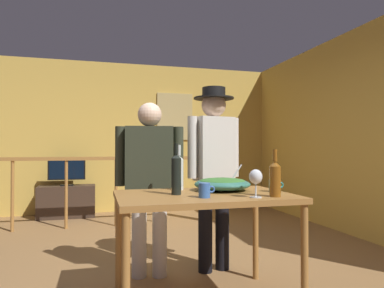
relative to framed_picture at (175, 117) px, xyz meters
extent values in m
plane|color=olive|center=(-0.81, -3.21, -1.74)|extent=(8.50, 8.50, 0.00)
cube|color=gold|center=(-0.81, 0.06, -0.40)|extent=(5.31, 0.10, 2.69)
cube|color=gold|center=(1.85, -2.23, -0.40)|extent=(0.10, 4.91, 2.69)
cube|color=tan|center=(0.00, 0.00, 0.00)|extent=(0.68, 0.03, 0.88)
cylinder|color=#9E6B33|center=(-2.53, -1.16, -1.26)|extent=(0.04, 0.04, 0.97)
cylinder|color=#9E6B33|center=(-1.83, -1.16, -1.26)|extent=(0.04, 0.04, 0.97)
cylinder|color=#9E6B33|center=(-1.14, -1.16, -1.26)|extent=(0.04, 0.04, 0.97)
cylinder|color=#9E6B33|center=(-0.45, -1.16, -1.26)|extent=(0.04, 0.04, 0.97)
cylinder|color=#9E6B33|center=(0.25, -1.16, -1.26)|extent=(0.04, 0.04, 0.97)
cube|color=#9E6B33|center=(-1.49, -1.16, -0.75)|extent=(3.54, 0.07, 0.05)
cube|color=#9E6B33|center=(0.25, -1.16, -1.21)|extent=(0.10, 0.10, 1.07)
cube|color=#38281E|center=(-1.89, -0.29, -1.48)|extent=(0.90, 0.40, 0.52)
cube|color=black|center=(-1.89, -0.29, -1.21)|extent=(0.20, 0.12, 0.02)
cylinder|color=black|center=(-1.89, -0.29, -1.16)|extent=(0.03, 0.03, 0.08)
cube|color=black|center=(-1.89, -0.32, -0.95)|extent=(0.59, 0.06, 0.35)
cube|color=black|center=(-1.89, -0.35, -0.95)|extent=(0.54, 0.01, 0.31)
cube|color=#9E6B33|center=(-0.65, -3.96, -0.96)|extent=(1.25, 0.82, 0.04)
cylinder|color=#9E6B33|center=(-1.24, -4.33, -1.36)|extent=(0.05, 0.05, 0.77)
cylinder|color=#9E6B33|center=(-0.07, -4.33, -1.36)|extent=(0.05, 0.05, 0.77)
cylinder|color=#9E6B33|center=(-1.24, -3.59, -1.36)|extent=(0.05, 0.05, 0.77)
cylinder|color=#9E6B33|center=(-0.07, -3.59, -1.36)|extent=(0.05, 0.05, 0.77)
ellipsoid|color=#337060|center=(-0.46, -3.81, -0.89)|extent=(0.44, 0.44, 0.10)
ellipsoid|color=#38702D|center=(-0.46, -3.81, -0.86)|extent=(0.36, 0.36, 0.04)
cylinder|color=silver|center=(-0.37, -3.81, -0.84)|extent=(0.16, 0.01, 0.22)
cylinder|color=silver|center=(-0.38, -4.23, -0.93)|extent=(0.08, 0.08, 0.01)
cylinder|color=silver|center=(-0.38, -4.23, -0.88)|extent=(0.01, 0.01, 0.09)
ellipsoid|color=silver|center=(-0.38, -4.23, -0.80)|extent=(0.09, 0.09, 0.10)
cylinder|color=silver|center=(-0.77, -3.68, -0.81)|extent=(0.07, 0.07, 0.24)
cone|color=silver|center=(-0.77, -3.68, -0.68)|extent=(0.07, 0.07, 0.03)
cylinder|color=silver|center=(-0.77, -3.68, -0.62)|extent=(0.03, 0.03, 0.09)
cylinder|color=brown|center=(-0.23, -4.23, -0.83)|extent=(0.08, 0.08, 0.21)
cone|color=brown|center=(-0.23, -4.23, -0.71)|extent=(0.08, 0.08, 0.03)
cylinder|color=brown|center=(-0.23, -4.23, -0.65)|extent=(0.03, 0.03, 0.08)
cylinder|color=black|center=(-0.86, -3.95, -0.81)|extent=(0.07, 0.07, 0.26)
cone|color=black|center=(-0.86, -3.95, -0.66)|extent=(0.07, 0.07, 0.03)
cylinder|color=black|center=(-0.86, -3.95, -0.61)|extent=(0.03, 0.03, 0.07)
cylinder|color=teal|center=(-0.10, -3.99, -0.89)|extent=(0.08, 0.08, 0.09)
torus|color=teal|center=(-0.05, -3.99, -0.89)|extent=(0.05, 0.01, 0.05)
cylinder|color=#3866B2|center=(-0.71, -4.15, -0.89)|extent=(0.08, 0.08, 0.10)
torus|color=#3866B2|center=(-0.66, -4.15, -0.88)|extent=(0.05, 0.01, 0.05)
cylinder|color=beige|center=(-0.87, -3.31, -1.35)|extent=(0.13, 0.13, 0.78)
cylinder|color=beige|center=(-1.04, -3.28, -1.35)|extent=(0.13, 0.13, 0.78)
cube|color=#2D3323|center=(-0.96, -3.30, -0.69)|extent=(0.45, 0.29, 0.55)
cylinder|color=#2D3323|center=(-0.70, -3.34, -0.67)|extent=(0.09, 0.09, 0.52)
cylinder|color=#2D3323|center=(-1.21, -3.25, -0.67)|extent=(0.09, 0.09, 0.52)
sphere|color=beige|center=(-0.96, -3.30, -0.30)|extent=(0.21, 0.21, 0.21)
cylinder|color=black|center=(-0.26, -3.28, -1.32)|extent=(0.13, 0.13, 0.84)
cylinder|color=black|center=(-0.44, -3.31, -1.32)|extent=(0.13, 0.13, 0.84)
cube|color=beige|center=(-0.35, -3.30, -0.61)|extent=(0.37, 0.27, 0.59)
cylinder|color=beige|center=(-0.14, -3.26, -0.59)|extent=(0.09, 0.09, 0.56)
cylinder|color=beige|center=(-0.57, -3.33, -0.59)|extent=(0.09, 0.09, 0.56)
sphere|color=beige|center=(-0.35, -3.30, -0.20)|extent=(0.23, 0.23, 0.23)
cylinder|color=black|center=(-0.35, -3.30, -0.13)|extent=(0.38, 0.38, 0.01)
cylinder|color=black|center=(-0.35, -3.30, -0.08)|extent=(0.22, 0.22, 0.10)
camera|label=1|loc=(-1.40, -6.36, -0.61)|focal=32.33mm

